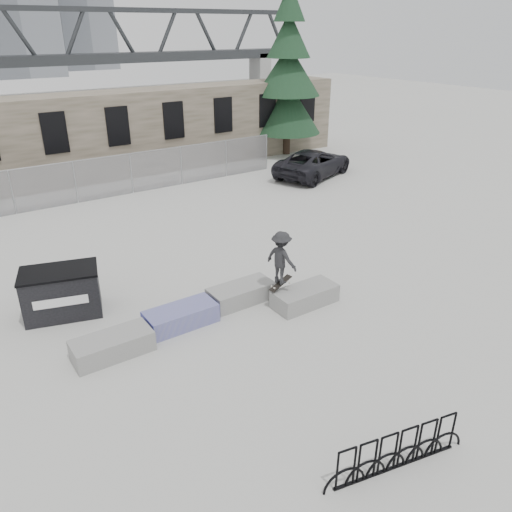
# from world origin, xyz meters

# --- Properties ---
(ground) EXTENTS (120.00, 120.00, 0.00)m
(ground) POSITION_xyz_m (0.00, 0.00, 0.00)
(ground) COLOR #B2B3AD
(ground) RESTS_ON ground
(stone_wall) EXTENTS (36.00, 2.58, 4.50)m
(stone_wall) POSITION_xyz_m (0.00, 16.24, 2.26)
(stone_wall) COLOR #645A49
(stone_wall) RESTS_ON ground
(chainlink_fence) EXTENTS (22.06, 0.06, 2.02)m
(chainlink_fence) POSITION_xyz_m (-0.00, 12.50, 1.04)
(chainlink_fence) COLOR gray
(chainlink_fence) RESTS_ON ground
(planter_far_left) EXTENTS (2.00, 0.90, 0.54)m
(planter_far_left) POSITION_xyz_m (-2.82, -0.19, 0.29)
(planter_far_left) COLOR gray
(planter_far_left) RESTS_ON ground
(planter_center_left) EXTENTS (2.00, 0.90, 0.54)m
(planter_center_left) POSITION_xyz_m (-0.76, 0.08, 0.29)
(planter_center_left) COLOR #3739A6
(planter_center_left) RESTS_ON ground
(planter_center_right) EXTENTS (2.00, 0.90, 0.54)m
(planter_center_right) POSITION_xyz_m (1.34, 0.25, 0.29)
(planter_center_right) COLOR gray
(planter_center_right) RESTS_ON ground
(planter_offset) EXTENTS (2.00, 0.90, 0.54)m
(planter_offset) POSITION_xyz_m (2.84, -0.98, 0.29)
(planter_offset) COLOR gray
(planter_offset) RESTS_ON ground
(dumpster) EXTENTS (2.40, 1.84, 1.40)m
(dumpster) POSITION_xyz_m (-3.29, 2.56, 0.71)
(dumpster) COLOR black
(dumpster) RESTS_ON ground
(bike_rack) EXTENTS (3.08, 0.70, 0.90)m
(bike_rack) POSITION_xyz_m (0.34, -6.73, 0.44)
(bike_rack) COLOR black
(bike_rack) RESTS_ON ground
(spruce_tree) EXTENTS (4.29, 4.29, 11.50)m
(spruce_tree) POSITION_xyz_m (14.34, 14.97, 4.84)
(spruce_tree) COLOR #38281E
(spruce_tree) RESTS_ON ground
(truss_bridge) EXTENTS (70.00, 3.00, 9.80)m
(truss_bridge) POSITION_xyz_m (10.00, 55.00, 4.13)
(truss_bridge) COLOR #2D3033
(truss_bridge) RESTS_ON ground
(suv) EXTENTS (5.88, 4.15, 1.49)m
(suv) POSITION_xyz_m (12.29, 9.80, 0.74)
(suv) COLOR black
(suv) RESTS_ON ground
(skateboarder) EXTENTS (0.83, 1.15, 1.77)m
(skateboarder) POSITION_xyz_m (2.20, -0.60, 1.57)
(skateboarder) COLOR #242527
(skateboarder) RESTS_ON ground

